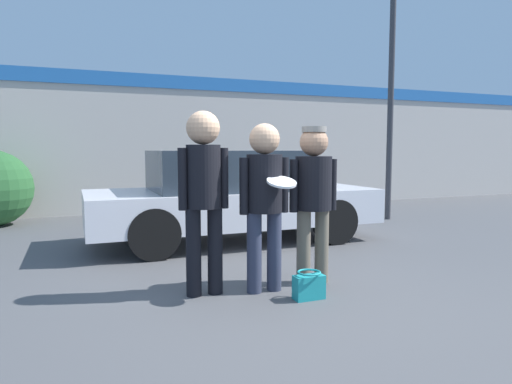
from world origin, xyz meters
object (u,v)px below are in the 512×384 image
parked_car_near (232,196)px  street_lamp (403,51)px  handbag (309,286)px  person_right (313,189)px  person_left (204,185)px  person_middle_with_frisbee (265,192)px

parked_car_near → street_lamp: 4.94m
handbag → person_right: bearing=57.5°
person_left → person_middle_with_frisbee: (0.59, -0.13, -0.08)m
person_middle_with_frisbee → person_right: bearing=6.4°
handbag → street_lamp: bearing=42.6°
person_left → street_lamp: size_ratio=0.33×
person_middle_with_frisbee → person_right: size_ratio=1.01×
person_middle_with_frisbee → handbag: size_ratio=5.67×
person_middle_with_frisbee → street_lamp: (4.53, 3.50, 2.42)m
person_right → street_lamp: 5.76m
person_left → street_lamp: (5.12, 3.38, 2.34)m
person_left → handbag: (0.90, -0.51, -0.97)m
person_right → handbag: 1.04m
handbag → person_middle_with_frisbee: bearing=128.4°
person_left → handbag: bearing=-29.7°
person_middle_with_frisbee → parked_car_near: (0.52, 2.55, -0.30)m
handbag → parked_car_near: bearing=85.9°
street_lamp → handbag: size_ratio=18.45×
street_lamp → handbag: 6.63m
handbag → person_left: bearing=150.3°
parked_car_near → street_lamp: (4.01, 0.96, 2.71)m
person_middle_with_frisbee → handbag: bearing=-51.6°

